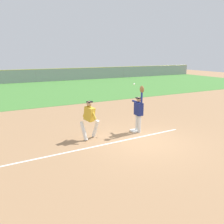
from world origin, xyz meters
TOP-DOWN VIEW (x-y plane):
  - ground_plane at (0.00, 0.00)m, footprint 75.29×75.29m
  - outfield_grass at (0.00, 16.78)m, footprint 54.73×16.28m
  - chalk_foul_line at (-3.59, 0.30)m, footprint 12.00×0.55m
  - first_base at (0.41, 1.20)m, footprint 0.39×0.39m
  - fielder at (0.51, 1.07)m, footprint 0.27×0.89m
  - runner at (-1.92, 1.29)m, footprint 0.87×0.82m
  - baseball at (0.37, 1.32)m, footprint 0.07×0.07m
  - outfield_fence at (0.00, 24.92)m, footprint 54.81×0.08m
  - parked_car_tan at (1.57, 27.22)m, footprint 4.43×2.18m
  - parked_car_red at (6.73, 27.74)m, footprint 4.54×2.40m

SIDE VIEW (x-z plane):
  - ground_plane at x=0.00m, z-range 0.00..0.00m
  - chalk_foul_line at x=-3.59m, z-range 0.00..0.01m
  - outfield_grass at x=0.00m, z-range 0.00..0.01m
  - first_base at x=0.41m, z-range 0.00..0.08m
  - parked_car_tan at x=1.57m, z-range 0.05..1.30m
  - parked_car_red at x=6.73m, z-range 0.05..1.30m
  - outfield_fence at x=0.00m, z-range 0.00..1.73m
  - runner at x=-1.92m, z-range 0.14..1.86m
  - fielder at x=0.51m, z-range -0.02..2.26m
  - baseball at x=0.37m, z-range 2.28..2.36m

